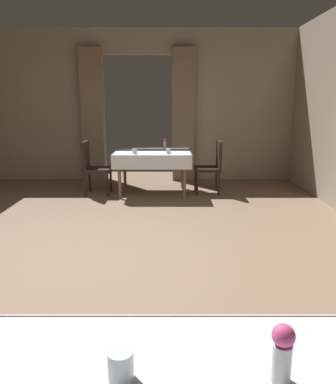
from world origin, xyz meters
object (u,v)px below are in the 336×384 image
(glass_near_c, at_px, (120,365))
(glass_mid_c, at_px, (134,151))
(dining_table_mid, at_px, (152,156))
(chair_mid_right, at_px, (211,164))
(chair_mid_left, at_px, (92,165))
(flower_vase_near, at_px, (282,351))
(glass_mid_d, at_px, (168,151))
(plate_mid_b, at_px, (131,149))
(flower_vase_mid, at_px, (164,143))

(glass_near_c, relative_size, glass_mid_c, 1.03)
(dining_table_mid, height_order, chair_mid_right, chair_mid_right)
(dining_table_mid, relative_size, chair_mid_left, 1.42)
(flower_vase_near, distance_m, glass_mid_d, 5.31)
(glass_near_c, distance_m, plate_mid_b, 5.92)
(flower_vase_mid, xyz_separation_m, plate_mid_b, (-0.60, -0.02, -0.10))
(flower_vase_mid, height_order, glass_mid_d, flower_vase_mid)
(chair_mid_right, height_order, flower_vase_mid, flower_vase_mid)
(glass_mid_c, bearing_deg, dining_table_mid, 48.58)
(glass_near_c, bearing_deg, chair_mid_left, 101.87)
(dining_table_mid, height_order, chair_mid_left, chair_mid_left)
(chair_mid_left, relative_size, chair_mid_right, 1.00)
(chair_mid_left, relative_size, glass_near_c, 9.92)
(chair_mid_left, relative_size, glass_mid_c, 10.26)
(glass_near_c, bearing_deg, glass_mid_c, 94.44)
(chair_mid_right, bearing_deg, glass_mid_c, -165.14)
(chair_mid_right, xyz_separation_m, glass_mid_d, (-0.77, -0.33, 0.28))
(chair_mid_left, relative_size, glass_mid_d, 11.39)
(glass_near_c, xyz_separation_m, flower_vase_mid, (0.09, 5.91, 0.06))
(chair_mid_left, height_order, glass_near_c, chair_mid_left)
(flower_vase_near, height_order, flower_vase_mid, flower_vase_mid)
(plate_mid_b, relative_size, glass_mid_d, 2.90)
(chair_mid_right, bearing_deg, chair_mid_left, -177.85)
(chair_mid_right, bearing_deg, flower_vase_near, -94.42)
(chair_mid_right, relative_size, glass_mid_c, 10.26)
(chair_mid_right, relative_size, plate_mid_b, 3.92)
(flower_vase_mid, distance_m, glass_mid_c, 0.81)
(flower_vase_near, xyz_separation_m, glass_near_c, (-0.49, 0.01, -0.06))
(glass_near_c, height_order, plate_mid_b, glass_near_c)
(plate_mid_b, bearing_deg, glass_mid_c, -80.80)
(glass_near_c, distance_m, flower_vase_mid, 5.91)
(dining_table_mid, xyz_separation_m, chair_mid_right, (1.04, 0.03, -0.15))
(flower_vase_near, bearing_deg, glass_mid_c, 99.62)
(chair_mid_left, bearing_deg, flower_vase_mid, 16.21)
(flower_vase_mid, bearing_deg, dining_table_mid, -123.75)
(flower_vase_mid, height_order, glass_mid_c, flower_vase_mid)
(chair_mid_left, bearing_deg, plate_mid_b, 28.01)
(glass_mid_c, bearing_deg, plate_mid_b, 99.20)
(chair_mid_left, bearing_deg, glass_mid_d, -10.90)
(glass_near_c, bearing_deg, plate_mid_b, 94.95)
(chair_mid_right, height_order, glass_near_c, chair_mid_right)
(dining_table_mid, xyz_separation_m, chair_mid_left, (-1.04, -0.05, -0.15))
(flower_vase_mid, bearing_deg, glass_near_c, -90.84)
(dining_table_mid, xyz_separation_m, plate_mid_b, (-0.39, 0.30, 0.09))
(glass_near_c, height_order, glass_mid_c, glass_near_c)
(dining_table_mid, distance_m, chair_mid_right, 1.05)
(dining_table_mid, bearing_deg, glass_mid_c, -131.42)
(chair_mid_right, distance_m, glass_mid_c, 1.40)
(chair_mid_right, height_order, glass_mid_c, chair_mid_right)
(flower_vase_mid, xyz_separation_m, glass_mid_d, (0.06, -0.62, -0.07))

